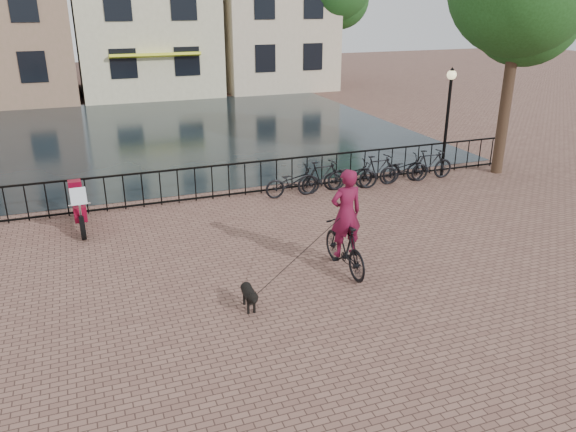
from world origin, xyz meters
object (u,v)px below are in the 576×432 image
object	(u,v)px
lamp_post	(449,104)
motorcycle	(78,203)
cyclist	(345,227)
dog	(249,296)

from	to	relation	value
lamp_post	motorcycle	distance (m)	11.55
lamp_post	motorcycle	size ratio (longest dim) A/B	1.76
cyclist	motorcycle	distance (m)	6.96
dog	motorcycle	xyz separation A→B (m)	(-2.89, 5.35, 0.43)
lamp_post	cyclist	xyz separation A→B (m)	(-6.12, -5.18, -1.36)
lamp_post	dog	xyz separation A→B (m)	(-8.52, -6.02, -2.12)
dog	lamp_post	bearing A→B (deg)	38.81
cyclist	dog	xyz separation A→B (m)	(-2.40, -0.84, -0.75)
cyclist	motorcycle	size ratio (longest dim) A/B	1.37
dog	motorcycle	world-z (taller)	motorcycle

